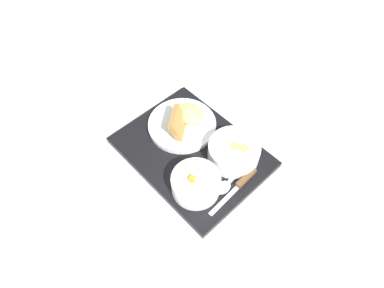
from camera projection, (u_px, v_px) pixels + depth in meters
name	position (u px, v px, depth m)	size (l,w,h in m)	color
ground_plane	(192.00, 154.00, 0.98)	(4.00, 4.00, 0.00)	silver
serving_tray	(192.00, 152.00, 0.97)	(0.42, 0.33, 0.02)	black
bowl_salad	(196.00, 183.00, 0.87)	(0.13, 0.13, 0.06)	silver
bowl_soup	(234.00, 151.00, 0.92)	(0.14, 0.14, 0.06)	silver
plate_main	(184.00, 122.00, 1.00)	(0.20, 0.20, 0.08)	silver
knife	(242.00, 182.00, 0.89)	(0.02, 0.18, 0.02)	silver
spoon	(229.00, 182.00, 0.90)	(0.03, 0.14, 0.01)	silver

